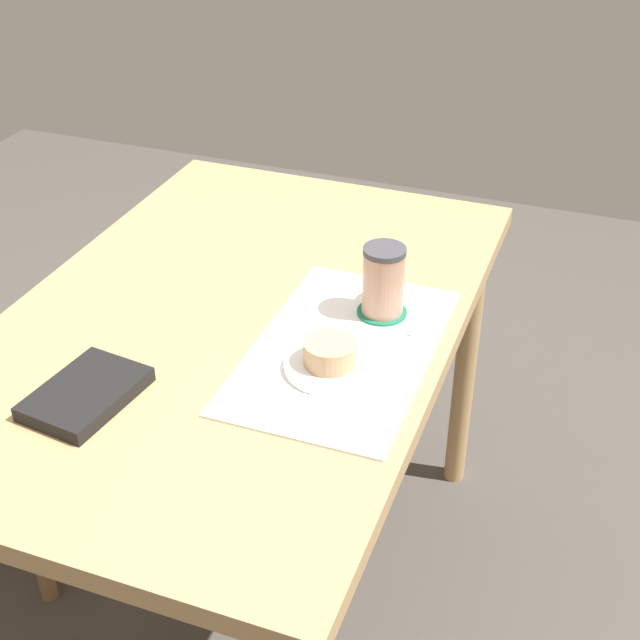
{
  "coord_description": "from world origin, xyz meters",
  "views": [
    {
      "loc": [
        -1.18,
        -0.6,
        1.58
      ],
      "look_at": [
        -0.04,
        -0.17,
        0.79
      ],
      "focal_mm": 50.0,
      "sensor_mm": 36.0,
      "label": 1
    }
  ],
  "objects_px": {
    "pastry_plate": "(330,366)",
    "small_book": "(86,394)",
    "dining_table": "(237,353)",
    "coffee_mug": "(384,279)",
    "pastry": "(330,353)"
  },
  "relations": [
    {
      "from": "dining_table",
      "to": "small_book",
      "type": "height_order",
      "value": "small_book"
    },
    {
      "from": "coffee_mug",
      "to": "small_book",
      "type": "bearing_deg",
      "value": 137.94
    },
    {
      "from": "pastry_plate",
      "to": "small_book",
      "type": "height_order",
      "value": "small_book"
    },
    {
      "from": "pastry",
      "to": "coffee_mug",
      "type": "relative_size",
      "value": 0.68
    },
    {
      "from": "dining_table",
      "to": "coffee_mug",
      "type": "relative_size",
      "value": 9.53
    },
    {
      "from": "pastry",
      "to": "coffee_mug",
      "type": "xyz_separation_m",
      "value": [
        0.19,
        -0.03,
        0.03
      ]
    },
    {
      "from": "pastry_plate",
      "to": "small_book",
      "type": "distance_m",
      "value": 0.38
    },
    {
      "from": "pastry",
      "to": "small_book",
      "type": "bearing_deg",
      "value": 121.78
    },
    {
      "from": "dining_table",
      "to": "pastry_plate",
      "type": "distance_m",
      "value": 0.26
    },
    {
      "from": "pastry_plate",
      "to": "coffee_mug",
      "type": "height_order",
      "value": "coffee_mug"
    },
    {
      "from": "small_book",
      "to": "coffee_mug",
      "type": "bearing_deg",
      "value": -34.8
    },
    {
      "from": "pastry_plate",
      "to": "small_book",
      "type": "relative_size",
      "value": 0.81
    },
    {
      "from": "pastry",
      "to": "coffee_mug",
      "type": "distance_m",
      "value": 0.19
    },
    {
      "from": "coffee_mug",
      "to": "pastry_plate",
      "type": "bearing_deg",
      "value": 171.3
    },
    {
      "from": "dining_table",
      "to": "pastry_plate",
      "type": "height_order",
      "value": "pastry_plate"
    }
  ]
}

